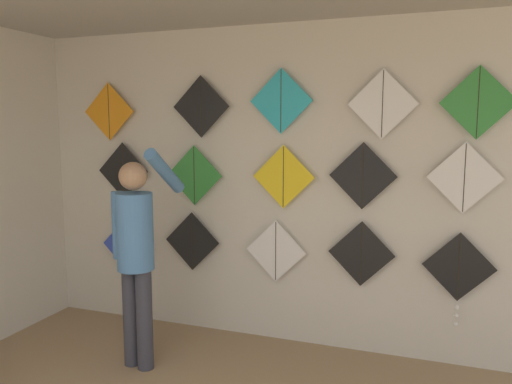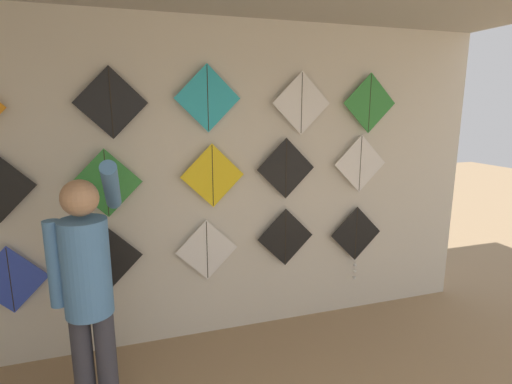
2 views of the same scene
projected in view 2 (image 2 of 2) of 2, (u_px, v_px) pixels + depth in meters
back_panel at (202, 186)px, 3.49m from camera, size 5.49×0.06×2.80m
shopkeeper at (88, 285)px, 2.47m from camera, size 0.44×0.58×1.77m
kite_0 at (10, 280)px, 3.09m from camera, size 0.55×0.01×0.55m
kite_1 at (108, 258)px, 3.28m from camera, size 0.55×0.01×0.55m
kite_2 at (207, 250)px, 3.53m from camera, size 0.55×0.01×0.55m
kite_3 at (285, 237)px, 3.75m from camera, size 0.55×0.01×0.55m
kite_4 at (356, 237)px, 3.99m from camera, size 0.55×0.04×0.76m
kite_6 at (106, 183)px, 3.16m from camera, size 0.55×0.01×0.55m
kite_7 at (213, 176)px, 3.41m from camera, size 0.55×0.01×0.55m
kite_8 at (286, 169)px, 3.61m from camera, size 0.55×0.01×0.55m
kite_9 at (360, 164)px, 3.83m from camera, size 0.55×0.01×0.55m
kite_11 at (111, 103)px, 3.05m from camera, size 0.55×0.01×0.55m
kite_12 at (208, 98)px, 3.27m from camera, size 0.55×0.01×0.55m
kite_13 at (302, 103)px, 3.53m from camera, size 0.55×0.01×0.55m
kite_14 at (370, 103)px, 3.74m from camera, size 0.55×0.01×0.55m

